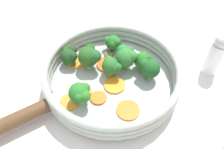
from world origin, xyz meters
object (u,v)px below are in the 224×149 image
broccoli_floret_1 (113,43)px  broccoli_floret_7 (143,60)px  carrot_slice_0 (77,61)px  broccoli_floret_5 (112,66)px  carrot_slice_5 (82,91)px  broccoli_floret_6 (149,68)px  carrot_slice_6 (128,110)px  broccoli_floret_0 (69,55)px  carrot_slice_4 (106,65)px  carrot_slice_1 (99,98)px  carrot_slice_2 (70,102)px  broccoli_floret_2 (126,56)px  salt_shaker (215,55)px  broccoli_floret_3 (80,93)px  carrot_slice_3 (115,85)px  skillet (112,81)px  mushroom_piece_0 (109,54)px  broccoli_floret_4 (90,56)px

broccoli_floret_1 → broccoli_floret_7: 0.09m
carrot_slice_0 → broccoli_floret_5: bearing=-132.4°
carrot_slice_5 → broccoli_floret_6: 0.15m
carrot_slice_5 → broccoli_floret_6: broccoli_floret_6 is taller
broccoli_floret_1 → broccoli_floret_6: bearing=-155.6°
broccoli_floret_7 → carrot_slice_0: bearing=66.3°
carrot_slice_6 → broccoli_floret_6: broccoli_floret_6 is taller
broccoli_floret_0 → broccoli_floret_5: (-0.06, -0.08, 0.00)m
carrot_slice_4 → carrot_slice_5: size_ratio=1.09×
broccoli_floret_0 → carrot_slice_1: bearing=-161.4°
carrot_slice_2 → broccoli_floret_5: size_ratio=0.83×
broccoli_floret_2 → salt_shaker: salt_shaker is taller
carrot_slice_0 → broccoli_floret_5: size_ratio=1.00×
carrot_slice_4 → broccoli_floret_3: (-0.09, 0.07, 0.03)m
broccoli_floret_5 → salt_shaker: 0.23m
carrot_slice_1 → salt_shaker: bearing=-86.2°
carrot_slice_2 → carrot_slice_3: size_ratio=0.88×
broccoli_floret_1 → broccoli_floret_2: bearing=-170.1°
carrot_slice_6 → broccoli_floret_7: size_ratio=1.07×
broccoli_floret_6 → skillet: bearing=77.5°
broccoli_floret_0 → broccoli_floret_2: size_ratio=0.81×
broccoli_floret_0 → broccoli_floret_7: broccoli_floret_0 is taller
carrot_slice_2 → broccoli_floret_0: size_ratio=0.89×
carrot_slice_1 → broccoli_floret_6: bearing=-77.4°
carrot_slice_3 → broccoli_floret_5: 0.04m
broccoli_floret_7 → carrot_slice_6: bearing=146.2°
carrot_slice_2 → broccoli_floret_5: broccoli_floret_5 is taller
broccoli_floret_2 → mushroom_piece_0: size_ratio=2.10×
broccoli_floret_7 → broccoli_floret_0: bearing=69.1°
carrot_slice_2 → carrot_slice_6: 0.12m
carrot_slice_0 → broccoli_floret_7: size_ratio=1.10×
broccoli_floret_3 → salt_shaker: 0.30m
carrot_slice_0 → salt_shaker: size_ratio=0.46×
skillet → broccoli_floret_2: 0.06m
broccoli_floret_5 → broccoli_floret_7: broccoli_floret_5 is taller
skillet → broccoli_floret_5: broccoli_floret_5 is taller
skillet → broccoli_floret_6: size_ratio=5.34×
broccoli_floret_1 → salt_shaker: 0.23m
carrot_slice_3 → carrot_slice_4: same height
mushroom_piece_0 → skillet: bearing=170.1°
broccoli_floret_0 → salt_shaker: (-0.10, -0.30, 0.01)m
carrot_slice_6 → broccoli_floret_6: size_ratio=0.90×
broccoli_floret_2 → salt_shaker: (-0.05, -0.19, 0.00)m
carrot_slice_3 → carrot_slice_4: size_ratio=0.96×
carrot_slice_0 → carrot_slice_1: same height
broccoli_floret_0 → broccoli_floret_7: 0.16m
mushroom_piece_0 → broccoli_floret_1: bearing=-46.0°
carrot_slice_0 → salt_shaker: salt_shaker is taller
broccoli_floret_3 → broccoli_floret_5: (0.06, -0.08, -0.00)m
carrot_slice_2 → broccoli_floret_4: 0.11m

